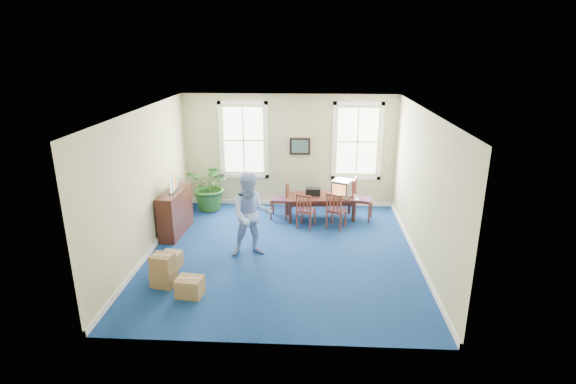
{
  "coord_description": "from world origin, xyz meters",
  "views": [
    {
      "loc": [
        0.62,
        -9.19,
        4.49
      ],
      "look_at": [
        0.1,
        0.6,
        1.25
      ],
      "focal_mm": 28.0,
      "sensor_mm": 36.0,
      "label": 1
    }
  ],
  "objects_px": {
    "chair_near_left": "(306,210)",
    "man": "(251,215)",
    "conference_table": "(321,207)",
    "crt_tv": "(342,188)",
    "potted_plant": "(211,186)",
    "cardboard_boxes": "(173,268)",
    "credenza": "(175,212)"
  },
  "relations": [
    {
      "from": "chair_near_left",
      "to": "cardboard_boxes",
      "type": "relative_size",
      "value": 0.77
    },
    {
      "from": "conference_table",
      "to": "crt_tv",
      "type": "distance_m",
      "value": 0.77
    },
    {
      "from": "crt_tv",
      "to": "cardboard_boxes",
      "type": "xyz_separation_m",
      "value": [
        -3.49,
        -3.7,
        -0.51
      ]
    },
    {
      "from": "crt_tv",
      "to": "potted_plant",
      "type": "bearing_deg",
      "value": -163.01
    },
    {
      "from": "crt_tv",
      "to": "credenza",
      "type": "relative_size",
      "value": 0.37
    },
    {
      "from": "crt_tv",
      "to": "cardboard_boxes",
      "type": "relative_size",
      "value": 0.43
    },
    {
      "from": "credenza",
      "to": "potted_plant",
      "type": "bearing_deg",
      "value": 76.72
    },
    {
      "from": "conference_table",
      "to": "potted_plant",
      "type": "relative_size",
      "value": 1.34
    },
    {
      "from": "man",
      "to": "cardboard_boxes",
      "type": "relative_size",
      "value": 1.57
    },
    {
      "from": "chair_near_left",
      "to": "man",
      "type": "xyz_separation_m",
      "value": [
        -1.18,
        -1.65,
        0.48
      ]
    },
    {
      "from": "crt_tv",
      "to": "chair_near_left",
      "type": "relative_size",
      "value": 0.56
    },
    {
      "from": "cardboard_boxes",
      "to": "credenza",
      "type": "bearing_deg",
      "value": 105.23
    },
    {
      "from": "man",
      "to": "credenza",
      "type": "bearing_deg",
      "value": 139.61
    },
    {
      "from": "conference_table",
      "to": "man",
      "type": "relative_size",
      "value": 1.0
    },
    {
      "from": "chair_near_left",
      "to": "potted_plant",
      "type": "distance_m",
      "value": 2.92
    },
    {
      "from": "potted_plant",
      "to": "chair_near_left",
      "type": "bearing_deg",
      "value": -22.67
    },
    {
      "from": "conference_table",
      "to": "cardboard_boxes",
      "type": "relative_size",
      "value": 1.57
    },
    {
      "from": "credenza",
      "to": "cardboard_boxes",
      "type": "bearing_deg",
      "value": -70.86
    },
    {
      "from": "man",
      "to": "potted_plant",
      "type": "height_order",
      "value": "man"
    },
    {
      "from": "cardboard_boxes",
      "to": "man",
      "type": "bearing_deg",
      "value": 44.98
    },
    {
      "from": "chair_near_left",
      "to": "credenza",
      "type": "relative_size",
      "value": 0.66
    },
    {
      "from": "conference_table",
      "to": "credenza",
      "type": "xyz_separation_m",
      "value": [
        -3.6,
        -1.21,
        0.23
      ]
    },
    {
      "from": "man",
      "to": "potted_plant",
      "type": "bearing_deg",
      "value": 106.23
    },
    {
      "from": "crt_tv",
      "to": "man",
      "type": "height_order",
      "value": "man"
    },
    {
      "from": "man",
      "to": "credenza",
      "type": "xyz_separation_m",
      "value": [
        -2.03,
        1.08,
        -0.39
      ]
    },
    {
      "from": "conference_table",
      "to": "crt_tv",
      "type": "xyz_separation_m",
      "value": [
        0.56,
        0.04,
        0.54
      ]
    },
    {
      "from": "chair_near_left",
      "to": "man",
      "type": "height_order",
      "value": "man"
    },
    {
      "from": "credenza",
      "to": "potted_plant",
      "type": "relative_size",
      "value": 1.0
    },
    {
      "from": "chair_near_left",
      "to": "potted_plant",
      "type": "xyz_separation_m",
      "value": [
        -2.69,
        1.12,
        0.24
      ]
    },
    {
      "from": "crt_tv",
      "to": "chair_near_left",
      "type": "distance_m",
      "value": 1.23
    },
    {
      "from": "conference_table",
      "to": "potted_plant",
      "type": "distance_m",
      "value": 3.14
    },
    {
      "from": "chair_near_left",
      "to": "man",
      "type": "relative_size",
      "value": 0.49
    }
  ]
}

